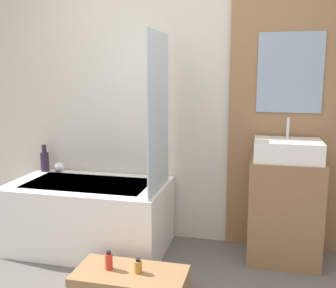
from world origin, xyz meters
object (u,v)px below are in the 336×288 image
(wooden_step_bench, at_px, (130,284))
(bottle_soap_primary, at_px, (109,261))
(sink, at_px, (288,150))
(bottle_soap_secondary, at_px, (138,266))
(vase_round_light, at_px, (59,167))
(bathtub, at_px, (89,215))
(vase_tall_dark, at_px, (45,160))

(wooden_step_bench, bearing_deg, bottle_soap_primary, 180.00)
(sink, height_order, bottle_soap_secondary, sink)
(sink, relative_size, vase_round_light, 5.41)
(bathtub, xyz_separation_m, bottle_soap_primary, (0.44, -0.66, -0.05))
(bathtub, relative_size, vase_round_light, 14.22)
(wooden_step_bench, bearing_deg, vase_tall_dark, 140.88)
(wooden_step_bench, relative_size, bottle_soap_primary, 5.74)
(bathtub, bearing_deg, wooden_step_bench, -48.06)
(sink, distance_m, vase_tall_dark, 2.21)
(wooden_step_bench, xyz_separation_m, sink, (1.02, 0.81, 0.81))
(vase_tall_dark, height_order, bottle_soap_primary, vase_tall_dark)
(sink, xyz_separation_m, vase_tall_dark, (-2.19, 0.14, -0.23))
(bathtub, height_order, bottle_soap_secondary, bathtub)
(vase_round_light, distance_m, bottle_soap_secondary, 1.49)
(wooden_step_bench, relative_size, vase_round_light, 8.06)
(vase_round_light, relative_size, bottle_soap_secondary, 0.93)
(sink, xyz_separation_m, vase_round_light, (-2.04, 0.14, -0.28))
(wooden_step_bench, distance_m, sink, 1.53)
(vase_tall_dark, xyz_separation_m, bottle_soap_primary, (1.02, -0.95, -0.44))
(bathtub, xyz_separation_m, sink, (1.61, 0.15, 0.62))
(wooden_step_bench, relative_size, sink, 1.49)
(vase_round_light, relative_size, bottle_soap_primary, 0.71)
(bathtub, bearing_deg, sink, 5.15)
(wooden_step_bench, xyz_separation_m, bottle_soap_secondary, (0.06, 0.00, 0.14))
(wooden_step_bench, distance_m, bottle_soap_primary, 0.21)
(wooden_step_bench, relative_size, vase_tall_dark, 2.98)
(bottle_soap_primary, relative_size, bottle_soap_secondary, 1.31)
(bottle_soap_primary, xyz_separation_m, bottle_soap_secondary, (0.21, 0.00, -0.01))
(wooden_step_bench, height_order, sink, sink)
(wooden_step_bench, distance_m, vase_tall_dark, 1.62)
(wooden_step_bench, distance_m, bottle_soap_secondary, 0.15)
(wooden_step_bench, xyz_separation_m, bottle_soap_primary, (-0.15, 0.00, 0.15))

